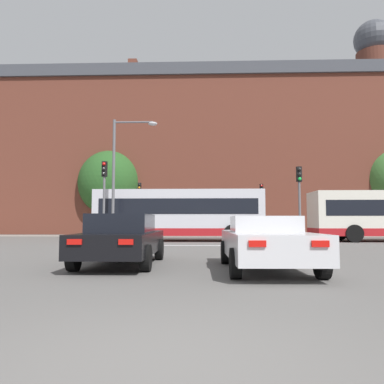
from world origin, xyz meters
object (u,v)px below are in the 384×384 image
(traffic_light_far_right, at_px, (262,201))
(traffic_light_near_right, at_px, (299,192))
(car_roadster_right, at_px, (266,242))
(pedestrian_waiting, at_px, (129,224))
(traffic_light_near_left, at_px, (104,188))
(bus_crossing_lead, at_px, (179,214))
(traffic_light_far_left, at_px, (139,200))
(street_lamp_junction, at_px, (122,166))
(car_saloon_left, at_px, (122,239))

(traffic_light_far_right, distance_m, traffic_light_near_right, 10.16)
(car_roadster_right, relative_size, pedestrian_waiting, 2.84)
(traffic_light_near_right, xyz_separation_m, pedestrian_waiting, (-11.09, 10.51, -1.78))
(traffic_light_near_left, relative_size, pedestrian_waiting, 2.65)
(car_roadster_right, bearing_deg, traffic_light_near_left, 122.96)
(bus_crossing_lead, xyz_separation_m, traffic_light_far_left, (-3.73, 7.28, 1.25))
(traffic_light_far_right, bearing_deg, street_lamp_junction, -134.93)
(car_roadster_right, xyz_separation_m, bus_crossing_lead, (-3.03, 13.39, 0.97))
(car_roadster_right, relative_size, bus_crossing_lead, 0.46)
(street_lamp_junction, relative_size, pedestrian_waiting, 4.24)
(traffic_light_far_left, height_order, street_lamp_junction, street_lamp_junction)
(traffic_light_far_left, distance_m, pedestrian_waiting, 2.13)
(traffic_light_near_right, bearing_deg, bus_crossing_lead, 154.64)
(traffic_light_far_right, xyz_separation_m, traffic_light_near_left, (-9.73, -10.55, 0.10))
(traffic_light_far_left, xyz_separation_m, traffic_light_near_right, (10.21, -10.35, -0.16))
(traffic_light_near_left, xyz_separation_m, pedestrian_waiting, (-0.93, 10.91, -1.94))
(car_saloon_left, relative_size, pedestrian_waiting, 2.75)
(bus_crossing_lead, relative_size, traffic_light_far_right, 2.42)
(car_saloon_left, xyz_separation_m, traffic_light_near_left, (-2.96, 8.94, 2.18))
(traffic_light_far_right, height_order, traffic_light_near_left, traffic_light_near_left)
(pedestrian_waiting, bearing_deg, car_roadster_right, 156.13)
(car_saloon_left, bearing_deg, car_roadster_right, -14.95)
(bus_crossing_lead, height_order, traffic_light_near_left, traffic_light_near_left)
(traffic_light_near_right, relative_size, pedestrian_waiting, 2.48)
(street_lamp_junction, xyz_separation_m, pedestrian_waiting, (-1.53, 9.52, -3.34))
(traffic_light_far_right, distance_m, street_lamp_junction, 13.02)
(car_roadster_right, height_order, traffic_light_far_right, traffic_light_far_right)
(bus_crossing_lead, relative_size, traffic_light_far_left, 2.33)
(traffic_light_near_left, height_order, street_lamp_junction, street_lamp_junction)
(street_lamp_junction, height_order, pedestrian_waiting, street_lamp_junction)
(car_saloon_left, bearing_deg, traffic_light_near_right, 51.98)
(bus_crossing_lead, xyz_separation_m, traffic_light_near_right, (6.48, -3.07, 1.09))
(bus_crossing_lead, bearing_deg, car_roadster_right, 12.77)
(traffic_light_far_right, xyz_separation_m, pedestrian_waiting, (-10.66, 0.36, -1.84))
(street_lamp_junction, bearing_deg, car_roadster_right, -61.57)
(car_roadster_right, relative_size, street_lamp_junction, 0.67)
(street_lamp_junction, distance_m, pedestrian_waiting, 10.20)
(car_roadster_right, relative_size, traffic_light_far_left, 1.08)
(car_roadster_right, relative_size, traffic_light_near_right, 1.14)
(traffic_light_far_right, height_order, traffic_light_near_right, traffic_light_far_right)
(car_saloon_left, distance_m, street_lamp_junction, 11.18)
(traffic_light_near_left, distance_m, pedestrian_waiting, 11.12)
(traffic_light_near_left, xyz_separation_m, street_lamp_junction, (0.60, 1.39, 1.40))
(traffic_light_far_left, distance_m, street_lamp_junction, 9.49)
(car_saloon_left, relative_size, traffic_light_far_right, 1.08)
(car_roadster_right, bearing_deg, traffic_light_far_left, 106.96)
(bus_crossing_lead, xyz_separation_m, street_lamp_junction, (-3.08, -2.08, 2.65))
(pedestrian_waiting, bearing_deg, street_lamp_junction, 145.07)
(traffic_light_near_left, bearing_deg, traffic_light_near_right, 2.26)
(bus_crossing_lead, bearing_deg, traffic_light_near_right, 64.64)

